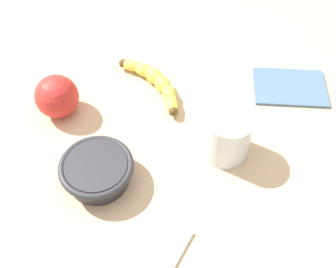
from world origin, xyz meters
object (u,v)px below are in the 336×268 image
object	(u,v)px
smoothie_glass	(227,135)
apple_fruit	(57,96)
banana	(155,82)
ceramic_bowl	(97,170)

from	to	relation	value
smoothie_glass	apple_fruit	world-z (taller)	smoothie_glass
banana	ceramic_bowl	size ratio (longest dim) A/B	1.43
ceramic_bowl	apple_fruit	bearing A→B (deg)	153.32
banana	apple_fruit	world-z (taller)	apple_fruit
banana	apple_fruit	distance (cm)	19.79
apple_fruit	smoothie_glass	bearing A→B (deg)	16.24
smoothie_glass	ceramic_bowl	size ratio (longest dim) A/B	0.72
banana	ceramic_bowl	world-z (taller)	ceramic_bowl
ceramic_bowl	apple_fruit	world-z (taller)	apple_fruit
smoothie_glass	ceramic_bowl	distance (cm)	23.24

